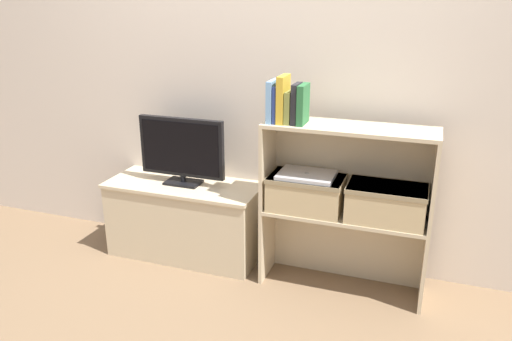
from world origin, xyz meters
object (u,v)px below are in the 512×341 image
book_skyblue (273,101)px  storage_basket_left (306,191)px  book_forest (303,104)px  tv (182,149)px  book_navy (278,104)px  book_charcoal (296,104)px  book_olive (290,107)px  book_mustard (283,99)px  tv_stand (185,219)px  storage_basket_right (386,202)px  laptop (307,175)px

book_skyblue → storage_basket_left: (0.19, 0.02, -0.50)m
book_forest → tv: bearing=173.4°
book_navy → storage_basket_left: book_navy is taller
book_forest → book_charcoal: bearing=180.0°
book_olive → book_charcoal: book_charcoal is taller
book_mustard → book_olive: size_ratio=1.47×
book_navy → tv_stand: bearing=171.8°
tv → book_olive: (0.70, -0.09, 0.33)m
storage_basket_right → laptop: (-0.44, 0.00, 0.10)m
tv_stand → storage_basket_right: storage_basket_right is taller
book_skyblue → laptop: (0.19, 0.02, -0.40)m
book_olive → book_charcoal: 0.04m
storage_basket_left → storage_basket_right: (0.44, 0.00, 0.00)m
book_skyblue → storage_basket_right: 0.81m
book_charcoal → tv: bearing=173.1°
book_forest → storage_basket_left: (0.03, 0.02, -0.50)m
book_mustard → storage_basket_left: size_ratio=0.60×
tv_stand → tv: size_ratio=1.77×
storage_basket_left → book_olive: bearing=-166.4°
tv_stand → storage_basket_right: bearing=-3.1°
tv_stand → book_forest: size_ratio=4.65×
book_charcoal → storage_basket_left: bearing=20.5°
book_mustard → storage_basket_right: size_ratio=0.60×
book_mustard → book_charcoal: (0.07, 0.00, -0.02)m
book_mustard → book_forest: 0.11m
tv_stand → storage_basket_left: storage_basket_left is taller
book_skyblue → storage_basket_right: book_skyblue is taller
book_olive → laptop: 0.39m
book_navy → laptop: 0.42m
book_skyblue → book_charcoal: book_skyblue is taller
storage_basket_right → laptop: laptop is taller
tv → book_skyblue: size_ratio=2.48×
storage_basket_left → storage_basket_right: size_ratio=1.00×
book_skyblue → storage_basket_left: 0.54m
book_charcoal → book_skyblue: bearing=180.0°
book_skyblue → book_forest: bearing=0.0°
tv_stand → book_skyblue: size_ratio=4.37×
tv_stand → tv: (0.00, -0.00, 0.47)m
storage_basket_left → laptop: bearing=0.0°
book_forest → storage_basket_right: book_forest is taller
book_olive → storage_basket_left: (0.10, 0.02, -0.48)m
book_skyblue → book_navy: bearing=0.0°
tv_stand → book_olive: size_ratio=5.72×
book_mustard → book_charcoal: bearing=0.0°
tv → laptop: size_ratio=1.80×
tv_stand → laptop: laptop is taller
book_skyblue → book_forest: 0.17m
book_skyblue → book_charcoal: (0.13, 0.00, -0.01)m
laptop → book_navy: bearing=-171.9°
tv → storage_basket_left: tv is taller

